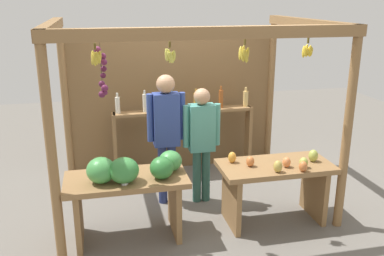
# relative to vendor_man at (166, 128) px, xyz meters

# --- Properties ---
(ground_plane) EXTENTS (12.00, 12.00, 0.00)m
(ground_plane) POSITION_rel_vendor_man_xyz_m (0.29, 0.06, -1.02)
(ground_plane) COLOR slate
(ground_plane) RESTS_ON ground
(market_stall) EXTENTS (3.24, 2.28, 2.31)m
(market_stall) POSITION_rel_vendor_man_xyz_m (0.29, 0.55, 0.35)
(market_stall) COLOR olive
(market_stall) RESTS_ON ground
(fruit_counter_left) EXTENTS (1.32, 0.67, 1.00)m
(fruit_counter_left) POSITION_rel_vendor_man_xyz_m (-0.53, -0.78, -0.34)
(fruit_counter_left) COLOR olive
(fruit_counter_left) RESTS_ON ground
(fruit_counter_right) EXTENTS (1.31, 0.65, 0.87)m
(fruit_counter_right) POSITION_rel_vendor_man_xyz_m (1.16, -0.76, -0.47)
(fruit_counter_right) COLOR olive
(fruit_counter_right) RESTS_ON ground
(bottle_shelf_unit) EXTENTS (2.08, 0.22, 1.34)m
(bottle_shelf_unit) POSITION_rel_vendor_man_xyz_m (0.41, 0.88, -0.22)
(bottle_shelf_unit) COLOR olive
(bottle_shelf_unit) RESTS_ON ground
(vendor_man) EXTENTS (0.48, 0.23, 1.68)m
(vendor_man) POSITION_rel_vendor_man_xyz_m (0.00, 0.00, 0.00)
(vendor_man) COLOR navy
(vendor_man) RESTS_ON ground
(vendor_woman) EXTENTS (0.48, 0.20, 1.51)m
(vendor_woman) POSITION_rel_vendor_man_xyz_m (0.44, -0.06, -0.12)
(vendor_woman) COLOR #2F5D51
(vendor_woman) RESTS_ON ground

